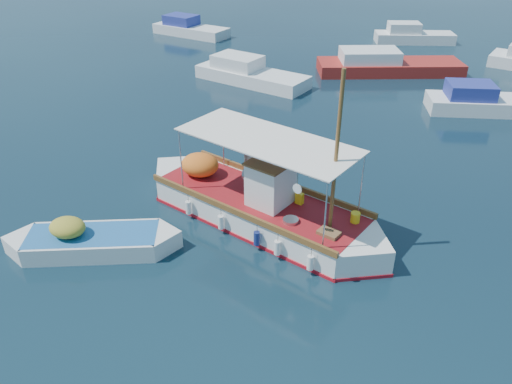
% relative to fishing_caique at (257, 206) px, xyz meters
% --- Properties ---
extents(ground, '(160.00, 160.00, 0.00)m').
position_rel_fishing_caique_xyz_m(ground, '(0.64, -0.69, -0.57)').
color(ground, black).
rests_on(ground, ground).
extents(fishing_caique, '(10.04, 5.29, 6.48)m').
position_rel_fishing_caique_xyz_m(fishing_caique, '(0.00, 0.00, 0.00)').
color(fishing_caique, white).
rests_on(fishing_caique, ground).
extents(dinghy, '(5.56, 3.16, 1.46)m').
position_rel_fishing_caique_xyz_m(dinghy, '(-4.71, -3.55, -0.26)').
color(dinghy, white).
rests_on(dinghy, ground).
extents(bg_boat_nw, '(7.92, 4.40, 1.80)m').
position_rel_fishing_caique_xyz_m(bg_boat_nw, '(-5.57, 15.13, -0.08)').
color(bg_boat_nw, silver).
rests_on(bg_boat_nw, ground).
extents(bg_boat_n, '(10.02, 5.88, 1.80)m').
position_rel_fishing_caique_xyz_m(bg_boat_n, '(2.59, 19.95, -0.08)').
color(bg_boat_n, '#A2221B').
rests_on(bg_boat_n, ground).
extents(bg_boat_ne, '(6.51, 3.53, 1.80)m').
position_rel_fishing_caique_xyz_m(bg_boat_ne, '(8.42, 14.36, -0.08)').
color(bg_boat_ne, silver).
rests_on(bg_boat_ne, ground).
extents(bg_boat_far_w, '(7.16, 3.80, 1.80)m').
position_rel_fishing_caique_xyz_m(bg_boat_far_w, '(-14.79, 25.78, -0.08)').
color(bg_boat_far_w, silver).
rests_on(bg_boat_far_w, ground).
extents(bg_boat_far_n, '(6.62, 3.67, 1.80)m').
position_rel_fishing_caique_xyz_m(bg_boat_far_n, '(3.83, 29.16, -0.08)').
color(bg_boat_far_n, silver).
rests_on(bg_boat_far_n, ground).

